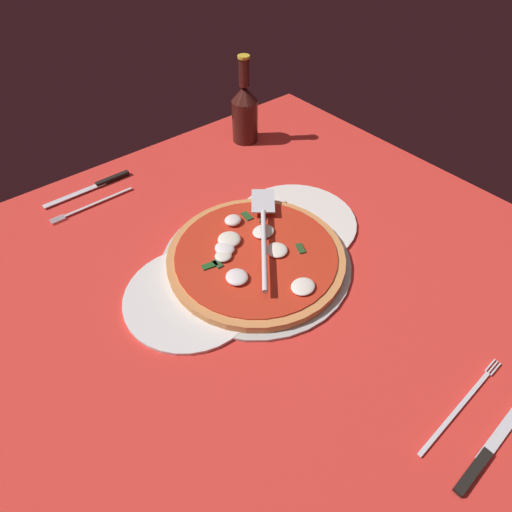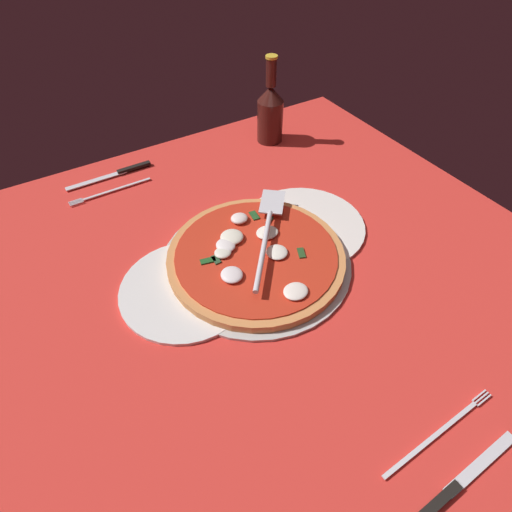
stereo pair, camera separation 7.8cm
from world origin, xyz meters
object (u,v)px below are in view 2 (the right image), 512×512
dinner_plate_left (186,289)px  dinner_plate_right (304,226)px  place_setting_near (448,459)px  beer_bottle (270,112)px  pizza (256,256)px  pizza_server (267,231)px  place_setting_far (114,183)px

dinner_plate_left → dinner_plate_right: bearing=6.0°
place_setting_near → beer_bottle: beer_bottle is taller
pizza → place_setting_near: size_ratio=1.57×
beer_bottle → place_setting_near: bearing=-106.5°
place_setting_near → beer_bottle: size_ratio=0.97×
place_setting_near → pizza: bearing=92.4°
pizza_server → beer_bottle: bearing=5.9°
pizza → pizza_server: bearing=30.4°
dinner_plate_right → beer_bottle: 36.60cm
dinner_plate_left → pizza_server: pizza_server is taller
pizza → dinner_plate_left: bearing=177.8°
pizza_server → place_setting_near: (-1.06, -46.17, -4.28)cm
place_setting_near → dinner_plate_right: bearing=75.4°
dinner_plate_right → place_setting_far: bearing=129.1°
dinner_plate_right → place_setting_far: place_setting_far is taller
dinner_plate_left → beer_bottle: 55.44cm
dinner_plate_right → place_setting_near: (-11.06, -47.35, -0.14)cm
pizza → place_setting_far: size_ratio=1.59×
pizza_server → place_setting_near: size_ratio=1.12×
dinner_plate_left → pizza: bearing=-2.2°
dinner_plate_left → place_setting_near: size_ratio=1.11×
pizza → place_setting_far: (-15.11, 39.24, -1.61)cm
dinner_plate_left → place_setting_near: place_setting_near is taller
dinner_plate_right → beer_bottle: size_ratio=1.15×
dinner_plate_right → pizza: pizza is taller
pizza_server → beer_bottle: size_ratio=1.09×
pizza_server → place_setting_near: 46.38cm
dinner_plate_right → pizza_server: 10.89cm
dinner_plate_left → dinner_plate_right: size_ratio=0.94×
dinner_plate_left → place_setting_near: 47.62cm
pizza_server → place_setting_near: bearing=-141.9°
dinner_plate_left → beer_bottle: bearing=41.5°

